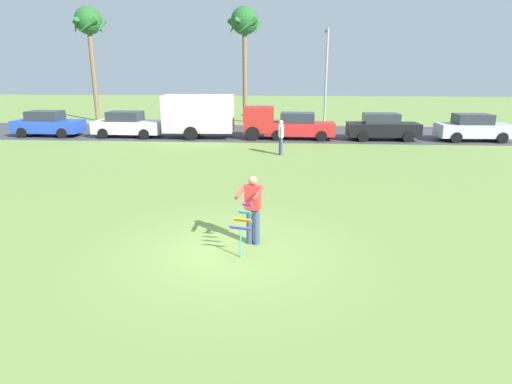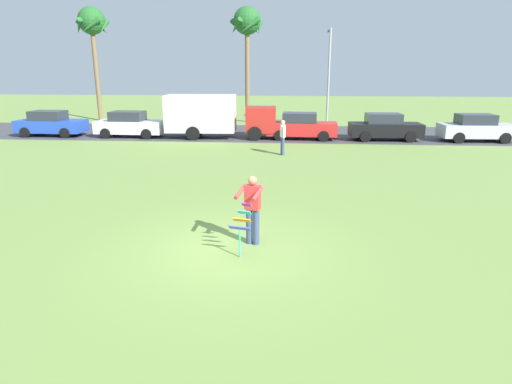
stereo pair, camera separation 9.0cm
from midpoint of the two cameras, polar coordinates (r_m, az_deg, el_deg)
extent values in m
plane|color=olive|center=(10.54, -3.44, -7.65)|extent=(120.00, 120.00, 0.00)
cube|color=#424247|center=(29.46, 1.89, 7.71)|extent=(120.00, 8.00, 0.01)
cylinder|color=#384772|center=(10.73, 0.26, -4.59)|extent=(0.16, 0.16, 0.90)
cylinder|color=#384772|center=(10.79, -0.64, -4.48)|extent=(0.16, 0.16, 0.90)
cube|color=red|center=(10.52, -0.20, -0.70)|extent=(0.41, 0.31, 0.60)
sphere|color=#9E7051|center=(10.41, -0.20, 1.51)|extent=(0.22, 0.22, 0.22)
cylinder|color=red|center=(10.17, 0.46, -0.22)|extent=(0.25, 0.59, 0.24)
cylinder|color=red|center=(10.33, -1.83, 0.02)|extent=(0.25, 0.59, 0.24)
cube|color=#D83399|center=(10.22, -1.01, -1.65)|extent=(0.25, 0.19, 0.12)
cube|color=#33BFBF|center=(10.11, -1.30, -2.65)|extent=(0.34, 0.21, 0.12)
cube|color=orange|center=(10.01, -1.59, -3.68)|extent=(0.44, 0.23, 0.12)
cube|color=#4C4CCC|center=(9.91, -1.89, -4.72)|extent=(0.53, 0.25, 0.12)
cylinder|color=#33BFBF|center=(10.04, -1.88, -6.63)|extent=(0.04, 0.04, 0.71)
cube|color=#2347B7|center=(30.97, -25.07, 7.82)|extent=(4.23, 1.78, 0.76)
cube|color=#282D38|center=(30.97, -25.46, 9.01)|extent=(2.04, 1.43, 0.60)
cylinder|color=black|center=(31.07, -22.17, 7.56)|extent=(0.64, 0.23, 0.64)
cylinder|color=black|center=(29.67, -23.60, 7.07)|extent=(0.64, 0.23, 0.64)
cylinder|color=black|center=(32.36, -26.29, 7.39)|extent=(0.64, 0.23, 0.64)
cylinder|color=black|center=(31.01, -27.83, 6.89)|extent=(0.64, 0.23, 0.64)
cube|color=white|center=(28.77, -15.96, 8.19)|extent=(4.25, 1.82, 0.76)
cube|color=#282D38|center=(28.76, -16.34, 9.48)|extent=(2.06, 1.45, 0.60)
cylinder|color=black|center=(29.11, -12.92, 7.84)|extent=(0.65, 0.24, 0.64)
cylinder|color=black|center=(27.60, -14.01, 7.35)|extent=(0.65, 0.24, 0.64)
cylinder|color=black|center=(30.06, -17.66, 7.74)|extent=(0.65, 0.24, 0.64)
cylinder|color=black|center=(28.60, -18.95, 7.25)|extent=(0.65, 0.24, 0.64)
cube|color=#B2231E|center=(27.08, 0.76, 9.47)|extent=(1.87, 1.97, 1.50)
cube|color=silver|center=(27.40, -7.12, 10.16)|extent=(4.28, 2.17, 2.20)
cylinder|color=black|center=(28.10, 0.08, 8.17)|extent=(0.85, 0.31, 0.84)
cylinder|color=black|center=(26.28, -0.08, 7.63)|extent=(0.85, 0.31, 0.84)
cylinder|color=black|center=(28.48, -7.46, 8.14)|extent=(0.85, 0.31, 0.84)
cylinder|color=black|center=(26.69, -8.12, 7.60)|extent=(0.85, 0.31, 0.84)
cube|color=red|center=(26.97, 6.11, 8.23)|extent=(4.26, 1.87, 0.76)
cube|color=#282D38|center=(26.90, 5.83, 9.63)|extent=(2.07, 1.47, 0.60)
cylinder|color=black|center=(27.83, 8.83, 7.70)|extent=(0.65, 0.25, 0.64)
cylinder|color=black|center=(26.23, 8.92, 7.20)|extent=(0.65, 0.25, 0.64)
cylinder|color=black|center=(27.87, 3.42, 7.87)|extent=(0.65, 0.25, 0.64)
cylinder|color=black|center=(26.27, 3.19, 7.38)|extent=(0.65, 0.25, 0.64)
cube|color=black|center=(27.55, 16.61, 7.82)|extent=(4.25, 1.83, 0.76)
cube|color=#282D38|center=(27.44, 16.41, 9.20)|extent=(2.06, 1.46, 0.60)
cylinder|color=black|center=(28.70, 18.73, 7.29)|extent=(0.65, 0.24, 0.64)
cylinder|color=black|center=(27.16, 19.63, 6.77)|extent=(0.65, 0.24, 0.64)
cylinder|color=black|center=(28.10, 13.58, 7.52)|extent=(0.65, 0.24, 0.64)
cylinder|color=black|center=(26.53, 14.20, 7.01)|extent=(0.65, 0.24, 0.64)
cube|color=silver|center=(29.10, 26.94, 7.17)|extent=(4.26, 1.85, 0.76)
cube|color=#282D38|center=(28.97, 26.83, 8.47)|extent=(2.07, 1.47, 0.60)
cylinder|color=black|center=(30.42, 28.50, 6.66)|extent=(0.65, 0.24, 0.64)
cylinder|color=black|center=(28.99, 29.85, 6.11)|extent=(0.65, 0.24, 0.64)
cylinder|color=black|center=(29.38, 23.90, 6.96)|extent=(0.65, 0.24, 0.64)
cylinder|color=black|center=(27.90, 25.06, 6.42)|extent=(0.65, 0.24, 0.64)
cylinder|color=brown|center=(38.63, -20.04, 14.35)|extent=(0.36, 0.36, 7.55)
sphere|color=#236028|center=(38.79, -20.63, 20.21)|extent=(2.10, 2.10, 2.10)
cone|color=#236028|center=(38.37, -19.20, 19.72)|extent=(0.44, 1.56, 1.28)
cone|color=#236028|center=(39.46, -19.58, 19.56)|extent=(1.62, 0.90, 1.28)
cone|color=#236028|center=(39.57, -21.28, 19.39)|extent=(1.27, 1.52, 1.28)
cone|color=#236028|center=(38.56, -22.02, 19.44)|extent=(1.27, 1.52, 1.28)
cone|color=#236028|center=(37.81, -20.73, 19.65)|extent=(1.62, 0.90, 1.28)
cylinder|color=brown|center=(35.64, -1.06, 15.16)|extent=(0.36, 0.36, 7.48)
sphere|color=#236028|center=(35.80, -1.09, 21.48)|extent=(2.10, 2.10, 2.10)
cone|color=#236028|center=(35.68, 0.54, 20.77)|extent=(0.44, 1.56, 1.28)
cone|color=#236028|center=(36.63, -0.45, 20.65)|extent=(1.62, 0.90, 1.28)
cone|color=#236028|center=(36.40, -2.28, 20.67)|extent=(1.27, 1.52, 1.28)
cone|color=#236028|center=(35.30, -2.51, 20.81)|extent=(1.27, 1.52, 1.28)
cone|color=#236028|center=(34.84, -0.73, 20.89)|extent=(1.62, 0.90, 1.28)
cylinder|color=#9E9EA3|center=(33.95, 9.54, 14.51)|extent=(0.16, 0.16, 7.00)
cylinder|color=#9E9EA3|center=(34.75, 9.72, 20.15)|extent=(0.10, 1.40, 0.10)
cube|color=#4C4C51|center=(35.39, 9.62, 20.00)|extent=(0.24, 0.44, 0.16)
cylinder|color=#384772|center=(22.04, 3.56, 6.07)|extent=(0.16, 0.16, 0.90)
cylinder|color=#384772|center=(21.86, 3.64, 5.99)|extent=(0.16, 0.16, 0.90)
cube|color=silver|center=(21.84, 3.63, 7.97)|extent=(0.29, 0.40, 0.60)
sphere|color=beige|center=(21.78, 3.65, 9.06)|extent=(0.22, 0.22, 0.22)
cylinder|color=silver|center=(22.07, 3.53, 7.96)|extent=(0.09, 0.09, 0.58)
cylinder|color=silver|center=(21.61, 3.74, 7.79)|extent=(0.09, 0.09, 0.58)
camera|label=1|loc=(0.05, -89.78, 0.06)|focal=30.63mm
camera|label=2|loc=(0.05, 90.22, -0.06)|focal=30.63mm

